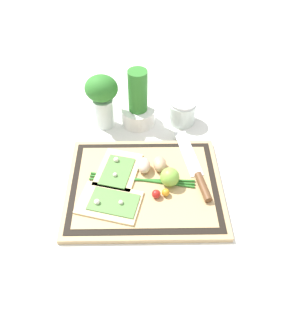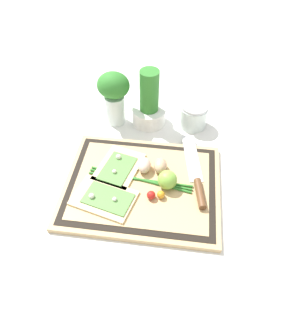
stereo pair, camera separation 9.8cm
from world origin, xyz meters
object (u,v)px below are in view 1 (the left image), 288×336
(sauce_jar, at_px, (182,113))
(herb_glass, at_px, (102,97))
(pizza_slice_near, at_px, (110,202))
(pizza_slice_far, at_px, (118,170))
(knife, at_px, (198,174))
(herb_pot, at_px, (138,106))
(egg_brown, at_px, (160,164))
(lime, at_px, (170,176))
(egg_pink, at_px, (145,165))
(cherry_tomato_red, at_px, (156,194))
(cherry_tomato_yellow, at_px, (166,192))

(sauce_jar, height_order, herb_glass, herb_glass)
(pizza_slice_near, height_order, pizza_slice_far, same)
(knife, distance_m, herb_pot, 0.33)
(egg_brown, relative_size, herb_pot, 0.27)
(egg_brown, height_order, sauce_jar, sauce_jar)
(knife, relative_size, egg_brown, 5.44)
(egg_brown, height_order, herb_pot, herb_pot)
(pizza_slice_near, xyz_separation_m, lime, (0.17, 0.07, 0.02))
(lime, bearing_deg, egg_pink, 143.51)
(egg_pink, bearing_deg, sauce_jar, 62.08)
(cherry_tomato_red, height_order, herb_glass, herb_glass)
(sauce_jar, bearing_deg, knife, -85.71)
(pizza_slice_far, distance_m, egg_pink, 0.08)
(knife, height_order, egg_pink, egg_pink)
(pizza_slice_near, relative_size, pizza_slice_far, 1.07)
(knife, height_order, cherry_tomato_red, cherry_tomato_red)
(knife, xyz_separation_m, herb_glass, (-0.30, 0.27, 0.09))
(egg_brown, height_order, cherry_tomato_red, egg_brown)
(pizza_slice_far, height_order, herb_glass, herb_glass)
(pizza_slice_far, bearing_deg, cherry_tomato_red, -41.86)
(egg_brown, bearing_deg, pizza_slice_near, -137.39)
(knife, bearing_deg, cherry_tomato_yellow, -145.11)
(egg_brown, height_order, egg_pink, same)
(cherry_tomato_red, bearing_deg, herb_pot, 98.02)
(pizza_slice_far, xyz_separation_m, herb_pot, (0.06, 0.26, 0.05))
(pizza_slice_near, height_order, egg_brown, egg_brown)
(herb_pot, relative_size, herb_glass, 1.06)
(egg_pink, bearing_deg, egg_brown, 7.27)
(pizza_slice_near, height_order, cherry_tomato_yellow, pizza_slice_near)
(egg_brown, bearing_deg, cherry_tomato_yellow, -83.19)
(lime, xyz_separation_m, herb_glass, (-0.21, 0.29, 0.07))
(pizza_slice_far, xyz_separation_m, egg_pink, (0.08, 0.00, 0.01))
(cherry_tomato_red, xyz_separation_m, sauce_jar, (0.11, 0.36, 0.01))
(egg_brown, height_order, lime, lime)
(egg_brown, relative_size, herb_glass, 0.29)
(pizza_slice_far, distance_m, sauce_jar, 0.34)
(cherry_tomato_yellow, bearing_deg, pizza_slice_far, 145.86)
(lime, bearing_deg, egg_brown, 114.45)
(cherry_tomato_red, bearing_deg, pizza_slice_far, 138.14)
(egg_brown, relative_size, egg_pink, 1.00)
(egg_pink, distance_m, lime, 0.09)
(pizza_slice_near, xyz_separation_m, knife, (0.26, 0.10, 0.00))
(herb_pot, bearing_deg, sauce_jar, 1.53)
(pizza_slice_far, distance_m, cherry_tomato_yellow, 0.17)
(cherry_tomato_red, distance_m, herb_glass, 0.39)
(knife, distance_m, egg_pink, 0.16)
(knife, bearing_deg, egg_brown, 162.87)
(knife, distance_m, sauce_jar, 0.29)
(pizza_slice_near, xyz_separation_m, herb_pot, (0.08, 0.38, 0.05))
(cherry_tomato_yellow, bearing_deg, knife, 34.89)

